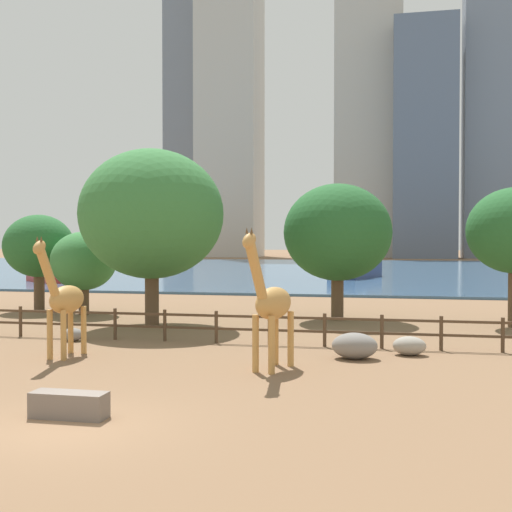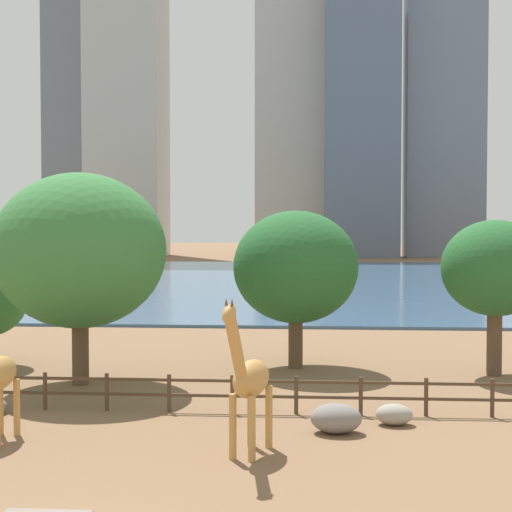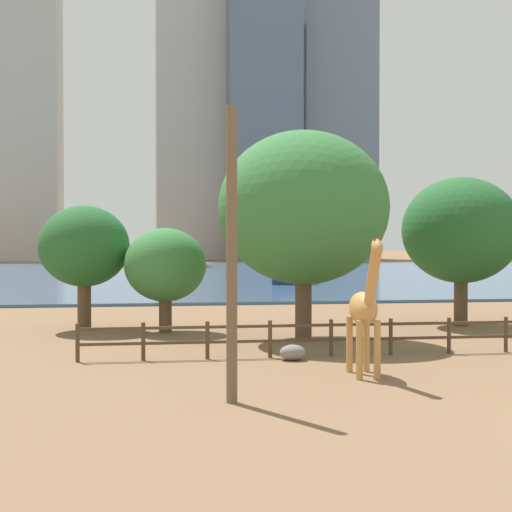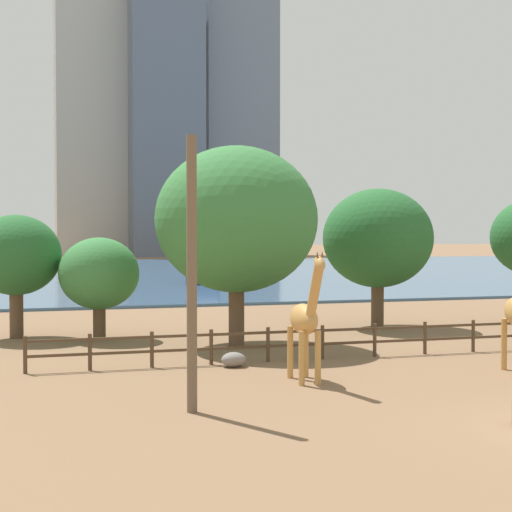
{
  "view_description": "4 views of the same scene",
  "coord_description": "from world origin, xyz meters",
  "px_view_note": "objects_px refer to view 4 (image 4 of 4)",
  "views": [
    {
      "loc": [
        6.99,
        -12.91,
        4.12
      ],
      "look_at": [
        -2.5,
        32.39,
        3.03
      ],
      "focal_mm": 45.0,
      "sensor_mm": 36.0,
      "label": 1
    },
    {
      "loc": [
        5.03,
        -14.52,
        6.42
      ],
      "look_at": [
        1.7,
        32.14,
        4.61
      ],
      "focal_mm": 55.0,
      "sensor_mm": 36.0,
      "label": 2
    },
    {
      "loc": [
        -11.06,
        -14.84,
        4.1
      ],
      "look_at": [
        -2.56,
        40.39,
        2.97
      ],
      "focal_mm": 55.0,
      "sensor_mm": 36.0,
      "label": 3
    },
    {
      "loc": [
        -12.96,
        -15.96,
        4.86
      ],
      "look_at": [
        3.75,
        40.71,
        3.09
      ],
      "focal_mm": 55.0,
      "sensor_mm": 36.0,
      "label": 4
    }
  ],
  "objects_px": {
    "giraffe_companion": "(305,319)",
    "tree_left_small": "(99,274)",
    "utility_pole": "(192,274)",
    "boulder_by_pole": "(234,360)",
    "boat_ferry": "(207,269)",
    "tree_right_tall": "(16,256)",
    "tree_center_broad": "(378,238)",
    "tree_left_large": "(236,220)"
  },
  "relations": [
    {
      "from": "giraffe_companion",
      "to": "tree_left_small",
      "type": "bearing_deg",
      "value": -152.81
    },
    {
      "from": "boat_ferry",
      "to": "tree_right_tall",
      "type": "bearing_deg",
      "value": 171.18
    },
    {
      "from": "utility_pole",
      "to": "boulder_by_pole",
      "type": "xyz_separation_m",
      "value": [
        2.89,
        6.56,
        -3.46
      ]
    },
    {
      "from": "tree_center_broad",
      "to": "tree_left_small",
      "type": "height_order",
      "value": "tree_center_broad"
    },
    {
      "from": "tree_left_large",
      "to": "boat_ferry",
      "type": "distance_m",
      "value": 40.26
    },
    {
      "from": "boulder_by_pole",
      "to": "tree_left_large",
      "type": "bearing_deg",
      "value": 73.86
    },
    {
      "from": "giraffe_companion",
      "to": "tree_left_small",
      "type": "xyz_separation_m",
      "value": [
        -5.48,
        12.27,
        0.93
      ]
    },
    {
      "from": "giraffe_companion",
      "to": "boulder_by_pole",
      "type": "xyz_separation_m",
      "value": [
        -1.5,
        3.43,
        -1.78
      ]
    },
    {
      "from": "tree_left_large",
      "to": "boat_ferry",
      "type": "relative_size",
      "value": 0.95
    },
    {
      "from": "tree_left_large",
      "to": "tree_right_tall",
      "type": "xyz_separation_m",
      "value": [
        -9.08,
        5.2,
        -1.62
      ]
    },
    {
      "from": "boat_ferry",
      "to": "tree_left_small",
      "type": "bearing_deg",
      "value": 177.08
    },
    {
      "from": "utility_pole",
      "to": "boulder_by_pole",
      "type": "relative_size",
      "value": 8.37
    },
    {
      "from": "giraffe_companion",
      "to": "tree_left_large",
      "type": "height_order",
      "value": "tree_left_large"
    },
    {
      "from": "tree_center_broad",
      "to": "boat_ferry",
      "type": "relative_size",
      "value": 0.79
    },
    {
      "from": "giraffe_companion",
      "to": "tree_right_tall",
      "type": "height_order",
      "value": "tree_right_tall"
    },
    {
      "from": "boulder_by_pole",
      "to": "tree_left_large",
      "type": "xyz_separation_m",
      "value": [
        1.48,
        5.12,
        5.14
      ]
    },
    {
      "from": "boat_ferry",
      "to": "boulder_by_pole",
      "type": "bearing_deg",
      "value": -174.32
    },
    {
      "from": "tree_center_broad",
      "to": "tree_left_small",
      "type": "xyz_separation_m",
      "value": [
        -14.07,
        -0.52,
        -1.58
      ]
    },
    {
      "from": "utility_pole",
      "to": "tree_left_small",
      "type": "bearing_deg",
      "value": 94.04
    },
    {
      "from": "tree_right_tall",
      "to": "tree_left_large",
      "type": "bearing_deg",
      "value": -29.8
    },
    {
      "from": "utility_pole",
      "to": "tree_right_tall",
      "type": "height_order",
      "value": "utility_pole"
    },
    {
      "from": "tree_center_broad",
      "to": "tree_right_tall",
      "type": "bearing_deg",
      "value": 176.87
    },
    {
      "from": "giraffe_companion",
      "to": "utility_pole",
      "type": "bearing_deg",
      "value": -51.41
    },
    {
      "from": "tree_right_tall",
      "to": "boat_ferry",
      "type": "relative_size",
      "value": 0.63
    },
    {
      "from": "utility_pole",
      "to": "tree_center_broad",
      "type": "bearing_deg",
      "value": 50.8
    },
    {
      "from": "boulder_by_pole",
      "to": "boat_ferry",
      "type": "xyz_separation_m",
      "value": [
        9.12,
        44.45,
        1.2
      ]
    },
    {
      "from": "giraffe_companion",
      "to": "boat_ferry",
      "type": "xyz_separation_m",
      "value": [
        7.62,
        47.88,
        -0.58
      ]
    },
    {
      "from": "tree_center_broad",
      "to": "giraffe_companion",
      "type": "bearing_deg",
      "value": -123.88
    },
    {
      "from": "boulder_by_pole",
      "to": "giraffe_companion",
      "type": "bearing_deg",
      "value": -66.36
    },
    {
      "from": "utility_pole",
      "to": "tree_left_large",
      "type": "bearing_deg",
      "value": 69.48
    },
    {
      "from": "tree_left_large",
      "to": "tree_right_tall",
      "type": "relative_size",
      "value": 1.51
    },
    {
      "from": "utility_pole",
      "to": "tree_right_tall",
      "type": "relative_size",
      "value": 1.31
    },
    {
      "from": "giraffe_companion",
      "to": "boulder_by_pole",
      "type": "distance_m",
      "value": 4.14
    },
    {
      "from": "tree_center_broad",
      "to": "utility_pole",
      "type": "bearing_deg",
      "value": -129.2
    },
    {
      "from": "tree_right_tall",
      "to": "boat_ferry",
      "type": "bearing_deg",
      "value": 63.91
    },
    {
      "from": "tree_right_tall",
      "to": "tree_left_small",
      "type": "distance_m",
      "value": 4.0
    },
    {
      "from": "boulder_by_pole",
      "to": "boat_ferry",
      "type": "bearing_deg",
      "value": 78.41
    },
    {
      "from": "tree_left_small",
      "to": "boat_ferry",
      "type": "height_order",
      "value": "boat_ferry"
    },
    {
      "from": "tree_right_tall",
      "to": "tree_left_small",
      "type": "bearing_deg",
      "value": -22.27
    },
    {
      "from": "giraffe_companion",
      "to": "tree_center_broad",
      "type": "bearing_deg",
      "value": 149.25
    },
    {
      "from": "giraffe_companion",
      "to": "utility_pole",
      "type": "xyz_separation_m",
      "value": [
        -4.39,
        -3.13,
        1.69
      ]
    },
    {
      "from": "giraffe_companion",
      "to": "utility_pole",
      "type": "distance_m",
      "value": 5.65
    }
  ]
}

